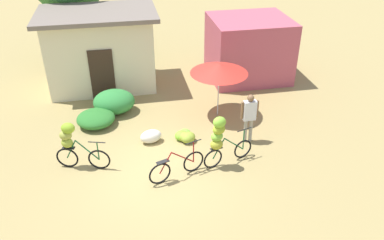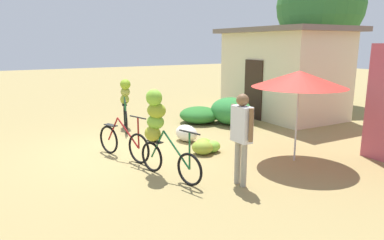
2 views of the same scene
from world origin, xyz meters
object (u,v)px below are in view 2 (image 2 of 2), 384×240
(bicycle_near_pile, at_px, (123,143))
(produce_sack, at_px, (186,133))
(banana_pile_on_ground, at_px, (205,146))
(bicycle_leftmost, at_px, (125,100))
(building_low, at_px, (282,72))
(person_vendor, at_px, (242,130))
(market_umbrella, at_px, (299,79))
(bicycle_center_loaded, at_px, (158,126))
(tree_behind_building, at_px, (320,6))

(bicycle_near_pile, bearing_deg, produce_sack, 106.16)
(banana_pile_on_ground, bearing_deg, bicycle_leftmost, -166.80)
(building_low, distance_m, banana_pile_on_ground, 5.57)
(bicycle_near_pile, relative_size, produce_sack, 2.38)
(person_vendor, bearing_deg, produce_sack, 170.21)
(market_umbrella, distance_m, produce_sack, 3.29)
(person_vendor, bearing_deg, bicycle_leftmost, -176.25)
(bicycle_near_pile, height_order, bicycle_center_loaded, bicycle_center_loaded)
(building_low, distance_m, bicycle_leftmost, 5.64)
(bicycle_center_loaded, xyz_separation_m, produce_sack, (-1.87, 1.62, -0.76))
(market_umbrella, xyz_separation_m, bicycle_center_loaded, (-0.69, -2.96, -0.83))
(building_low, relative_size, tree_behind_building, 0.78)
(produce_sack, bearing_deg, person_vendor, -9.79)
(bicycle_near_pile, bearing_deg, person_vendor, 28.67)
(tree_behind_building, xyz_separation_m, banana_pile_on_ground, (3.70, -7.70, -3.88))
(bicycle_leftmost, relative_size, bicycle_center_loaded, 0.92)
(tree_behind_building, xyz_separation_m, person_vendor, (5.68, -8.14, -3.00))
(tree_behind_building, bearing_deg, building_low, -68.73)
(building_low, height_order, tree_behind_building, tree_behind_building)
(building_low, height_order, produce_sack, building_low)
(market_umbrella, relative_size, banana_pile_on_ground, 2.35)
(building_low, bearing_deg, tree_behind_building, 111.27)
(bicycle_leftmost, xyz_separation_m, banana_pile_on_ground, (3.39, 0.79, -0.71))
(tree_behind_building, bearing_deg, bicycle_leftmost, -87.88)
(market_umbrella, bearing_deg, building_low, 140.46)
(building_low, relative_size, market_umbrella, 2.26)
(bicycle_near_pile, relative_size, banana_pile_on_ground, 1.95)
(building_low, bearing_deg, market_umbrella, -39.54)
(tree_behind_building, height_order, bicycle_center_loaded, tree_behind_building)
(market_umbrella, xyz_separation_m, bicycle_near_pile, (-2.00, -3.25, -1.44))
(building_low, xyz_separation_m, market_umbrella, (4.01, -3.31, 0.25))
(building_low, relative_size, banana_pile_on_ground, 5.32)
(produce_sack, bearing_deg, banana_pile_on_ground, -4.61)
(building_low, bearing_deg, bicycle_near_pile, -72.98)
(bicycle_leftmost, bearing_deg, bicycle_near_pile, -19.84)
(produce_sack, bearing_deg, building_low, 107.38)
(tree_behind_building, xyz_separation_m, market_umbrella, (5.16, -6.27, -2.23))
(tree_behind_building, distance_m, market_umbrella, 8.42)
(bicycle_leftmost, distance_m, bicycle_center_loaded, 4.23)
(building_low, xyz_separation_m, bicycle_near_pile, (2.01, -6.56, -1.19))
(tree_behind_building, xyz_separation_m, bicycle_leftmost, (0.32, -8.49, -3.18))
(market_umbrella, bearing_deg, bicycle_center_loaded, -103.05)
(tree_behind_building, height_order, banana_pile_on_ground, tree_behind_building)
(produce_sack, distance_m, person_vendor, 3.23)
(building_low, distance_m, produce_sack, 5.06)
(bicycle_center_loaded, bearing_deg, market_umbrella, 76.95)
(tree_behind_building, relative_size, produce_sack, 8.30)
(bicycle_leftmost, distance_m, bicycle_near_pile, 3.06)
(tree_behind_building, height_order, produce_sack, tree_behind_building)
(bicycle_center_loaded, bearing_deg, person_vendor, 41.97)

